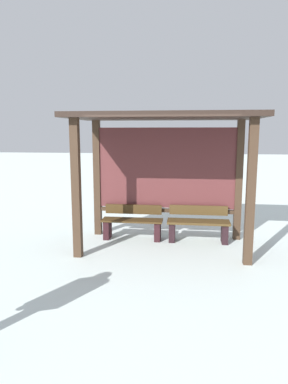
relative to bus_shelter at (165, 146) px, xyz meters
name	(u,v)px	position (x,y,z in m)	size (l,w,h in m)	color
ground_plane	(163,247)	(0.00, -0.23, -1.97)	(60.00, 60.00, 0.00)	white
bus_shelter	(165,146)	(0.00, 0.00, 0.00)	(3.47, 1.94, 2.56)	#422F20
bench_left_inside	(132,224)	(-0.68, 0.22, -1.64)	(1.26, 0.37, 0.71)	#432F16
bench_center_inside	(198,225)	(0.68, 0.22, -1.63)	(1.26, 0.40, 0.72)	#4D391C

